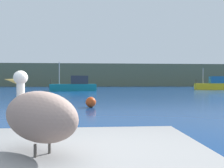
% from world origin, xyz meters
% --- Properties ---
extents(hillside_backdrop, '(140.00, 14.84, 6.56)m').
position_xyz_m(hillside_backdrop, '(0.00, 70.76, 3.28)').
color(hillside_backdrop, '#5B664C').
rests_on(hillside_backdrop, ground).
extents(pelican, '(1.16, 1.15, 0.88)m').
position_xyz_m(pelican, '(-0.58, -0.07, 1.00)').
color(pelican, gray).
rests_on(pelican, pier_dock).
extents(fishing_boat_yellow, '(6.66, 2.97, 3.67)m').
position_xyz_m(fishing_boat_yellow, '(20.31, 35.48, 0.82)').
color(fishing_boat_yellow, yellow).
rests_on(fishing_boat_yellow, ground).
extents(fishing_boat_teal, '(6.96, 3.00, 4.30)m').
position_xyz_m(fishing_boat_teal, '(-3.06, 32.47, 0.80)').
color(fishing_boat_teal, teal).
rests_on(fishing_boat_teal, ground).
extents(mooring_buoy, '(0.55, 0.55, 0.55)m').
position_xyz_m(mooring_buoy, '(-0.23, 9.78, 0.28)').
color(mooring_buoy, '#E54C19').
rests_on(mooring_buoy, ground).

